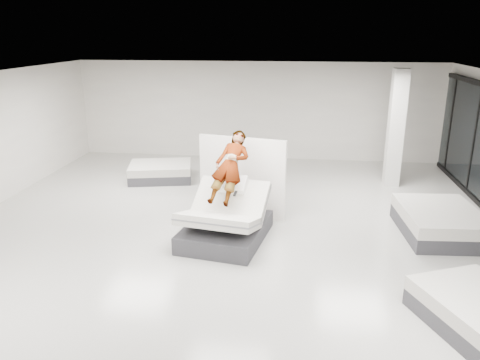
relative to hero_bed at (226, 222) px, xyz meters
The scene contains 8 objects.
room 1.25m from the hero_bed, 83.36° to the right, with size 14.00×14.04×3.20m.
hero_bed is the anchor object (origin of this frame).
person 0.92m from the hero_bed, 79.97° to the left, with size 0.63×0.41×1.73m, color slate.
remote 0.69m from the hero_bed, 19.33° to the right, with size 0.05×0.14×0.03m, color black.
divider_panel 1.47m from the hero_bed, 82.86° to the left, with size 2.05×0.09×1.87m, color white.
flat_bed_right_far 4.52m from the hero_bed, 10.47° to the left, with size 1.66×2.14×0.56m.
flat_bed_left_far 4.58m from the hero_bed, 123.11° to the left, with size 1.98×1.65×0.48m.
column 5.93m from the hero_bed, 45.95° to the left, with size 0.40×0.40×3.20m, color silver.
Camera 1 is at (1.35, -8.42, 4.11)m, focal length 35.00 mm.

